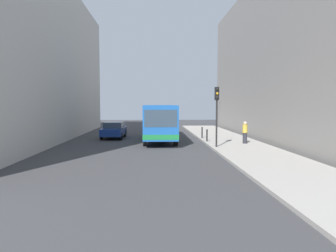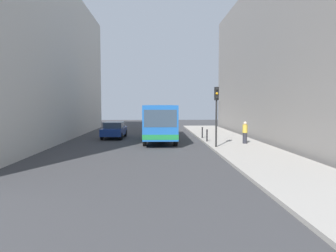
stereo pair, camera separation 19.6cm
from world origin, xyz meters
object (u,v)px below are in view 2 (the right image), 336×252
car_beside_bus (114,130)px  car_behind_bus (156,123)px  pedestrian_near_signal (245,133)px  bus (160,120)px  bollard_near (207,135)px  bollard_mid (202,133)px  traffic_light (216,105)px

car_beside_bus → car_behind_bus: bearing=-110.0°
pedestrian_near_signal → car_beside_bus: bearing=-88.1°
bus → pedestrian_near_signal: bus is taller
bollard_near → car_behind_bus: bearing=106.5°
car_beside_bus → car_behind_bus: 10.12m
car_behind_bus → bollard_near: car_behind_bus is taller
bollard_mid → pedestrian_near_signal: bearing=-57.0°
traffic_light → bollard_mid: traffic_light is taller
bollard_near → bollard_mid: 2.57m
bus → pedestrian_near_signal: bearing=148.1°
bollard_mid → bollard_near: bearing=-90.0°
car_behind_bus → bollard_mid: (4.03, -11.01, -0.16)m
car_beside_bus → bollard_near: 8.87m
car_behind_bus → pedestrian_near_signal: 16.44m
car_beside_bus → pedestrian_near_signal: size_ratio=2.72×
bollard_near → pedestrian_near_signal: 3.01m
traffic_light → bollard_mid: (-0.10, 5.89, -2.38)m
bus → pedestrian_near_signal: 7.50m
car_behind_bus → bollard_mid: car_behind_bus is taller
car_beside_bus → bollard_mid: bearing=170.2°
car_beside_bus → traffic_light: 11.14m
bus → car_beside_bus: bus is taller
bollard_near → bollard_mid: size_ratio=1.00×
pedestrian_near_signal → bus: bearing=-91.8°
bus → bollard_mid: size_ratio=11.61×
bollard_mid → pedestrian_near_signal: size_ratio=0.58×
traffic_light → bus: bearing=123.1°
car_behind_bus → bollard_mid: 11.73m
traffic_light → car_behind_bus: bearing=103.7°
bus → bollard_mid: 3.87m
bollard_near → pedestrian_near_signal: (2.61, -1.45, 0.34)m
bus → traffic_light: bearing=123.3°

